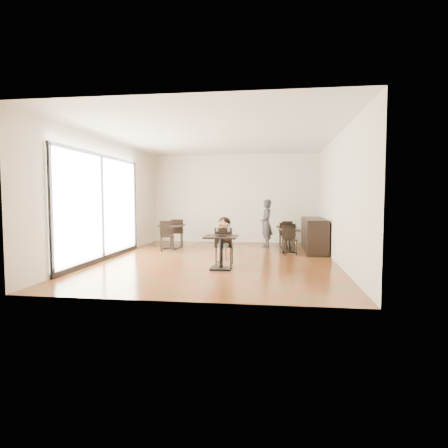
% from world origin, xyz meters
% --- Properties ---
extents(floor, '(6.00, 8.00, 0.01)m').
position_xyz_m(floor, '(0.00, 0.00, 0.00)').
color(floor, brown).
rests_on(floor, ground).
extents(ceiling, '(6.00, 8.00, 0.01)m').
position_xyz_m(ceiling, '(0.00, 0.00, 3.20)').
color(ceiling, white).
rests_on(ceiling, floor).
extents(wall_back, '(6.00, 0.01, 3.20)m').
position_xyz_m(wall_back, '(0.00, 4.00, 1.60)').
color(wall_back, silver).
rests_on(wall_back, floor).
extents(wall_front, '(6.00, 0.01, 3.20)m').
position_xyz_m(wall_front, '(0.00, -4.00, 1.60)').
color(wall_front, silver).
rests_on(wall_front, floor).
extents(wall_left, '(0.01, 8.00, 3.20)m').
position_xyz_m(wall_left, '(-3.00, 0.00, 1.60)').
color(wall_left, silver).
rests_on(wall_left, floor).
extents(wall_right, '(0.01, 8.00, 3.20)m').
position_xyz_m(wall_right, '(3.00, 0.00, 1.60)').
color(wall_right, silver).
rests_on(wall_right, floor).
extents(storefront_window, '(0.04, 4.50, 2.60)m').
position_xyz_m(storefront_window, '(-2.97, -0.50, 1.40)').
color(storefront_window, white).
rests_on(storefront_window, floor).
extents(child_table, '(0.72, 0.72, 0.77)m').
position_xyz_m(child_table, '(0.25, -1.27, 0.38)').
color(child_table, black).
rests_on(child_table, floor).
extents(child_chair, '(0.41, 0.41, 0.92)m').
position_xyz_m(child_chair, '(0.25, -0.72, 0.46)').
color(child_chair, black).
rests_on(child_chair, floor).
extents(child, '(0.41, 0.58, 1.16)m').
position_xyz_m(child, '(0.25, -0.72, 0.58)').
color(child, slate).
rests_on(child, child_chair).
extents(plate, '(0.26, 0.26, 0.02)m').
position_xyz_m(plate, '(0.25, -1.37, 0.77)').
color(plate, black).
rests_on(plate, child_table).
extents(pizza_slice, '(0.27, 0.21, 0.06)m').
position_xyz_m(pizza_slice, '(0.25, -0.91, 1.00)').
color(pizza_slice, '#E2C56B').
rests_on(pizza_slice, child).
extents(adult_patron, '(0.52, 0.66, 1.57)m').
position_xyz_m(adult_patron, '(1.19, 2.64, 0.79)').
color(adult_patron, '#323237').
rests_on(adult_patron, floor).
extents(cafe_table_mid, '(0.76, 0.76, 0.68)m').
position_xyz_m(cafe_table_mid, '(1.89, 1.73, 0.34)').
color(cafe_table_mid, black).
rests_on(cafe_table_mid, floor).
extents(cafe_table_left, '(0.93, 0.93, 0.76)m').
position_xyz_m(cafe_table_left, '(-1.81, 1.98, 0.38)').
color(cafe_table_left, black).
rests_on(cafe_table_left, floor).
extents(cafe_table_back, '(0.80, 0.80, 0.69)m').
position_xyz_m(cafe_table_back, '(1.84, 2.94, 0.34)').
color(cafe_table_back, black).
rests_on(cafe_table_back, floor).
extents(chair_mid_a, '(0.43, 0.43, 0.82)m').
position_xyz_m(chair_mid_a, '(1.89, 2.28, 0.41)').
color(chair_mid_a, black).
rests_on(chair_mid_a, floor).
extents(chair_mid_b, '(0.43, 0.43, 0.82)m').
position_xyz_m(chair_mid_b, '(1.89, 1.18, 0.41)').
color(chair_mid_b, black).
rests_on(chair_mid_b, floor).
extents(chair_left_a, '(0.53, 0.53, 0.92)m').
position_xyz_m(chair_left_a, '(-1.81, 2.53, 0.46)').
color(chair_left_a, black).
rests_on(chair_left_a, floor).
extents(chair_left_b, '(0.53, 0.53, 0.92)m').
position_xyz_m(chair_left_b, '(-1.81, 1.43, 0.46)').
color(chair_left_b, black).
rests_on(chair_left_b, floor).
extents(chair_back_a, '(0.46, 0.46, 0.83)m').
position_xyz_m(chair_back_a, '(1.84, 3.49, 0.41)').
color(chair_back_a, black).
rests_on(chair_back_a, floor).
extents(chair_back_b, '(0.46, 0.46, 0.83)m').
position_xyz_m(chair_back_b, '(1.84, 2.39, 0.41)').
color(chair_back_b, black).
rests_on(chair_back_b, floor).
extents(service_counter, '(0.60, 2.40, 1.00)m').
position_xyz_m(service_counter, '(2.65, 2.00, 0.50)').
color(service_counter, black).
rests_on(service_counter, floor).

